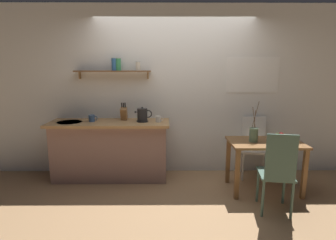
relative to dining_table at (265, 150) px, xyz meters
name	(u,v)px	position (x,y,z in m)	size (l,w,h in m)	color
ground_plane	(175,186)	(-1.25, 0.15, -0.60)	(14.00, 14.00, 0.00)	#A87F56
back_wall	(186,91)	(-1.05, 0.80, 0.75)	(6.80, 0.11, 2.70)	white
kitchen_counter	(111,150)	(-2.26, 0.47, -0.13)	(1.83, 0.63, 0.92)	gray
wall_shelf	(116,69)	(-2.16, 0.64, 1.12)	(1.18, 0.20, 0.33)	brown
dining_table	(265,150)	(0.00, 0.00, 0.00)	(0.99, 0.63, 0.72)	brown
dining_chair_near	(277,170)	(-0.08, -0.64, -0.05)	(0.45, 0.49, 1.01)	#4C6B5B
dining_chair_far	(254,144)	(0.03, 0.57, -0.07)	(0.49, 0.50, 0.95)	white
fruit_bowl	(280,138)	(0.19, -0.04, 0.18)	(0.23, 0.23, 0.14)	#BC704C
twig_vase	(254,134)	(-0.17, -0.01, 0.23)	(0.12, 0.12, 0.56)	#567056
electric_kettle	(143,115)	(-1.74, 0.44, 0.42)	(0.26, 0.18, 0.23)	black
knife_block	(124,113)	(-2.05, 0.58, 0.43)	(0.09, 0.16, 0.28)	#9E6B3D
coffee_mug_by_sink	(92,118)	(-2.52, 0.45, 0.37)	(0.14, 0.09, 0.10)	#3D5B89
coffee_mug_spare	(158,119)	(-1.50, 0.42, 0.37)	(0.12, 0.08, 0.09)	white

